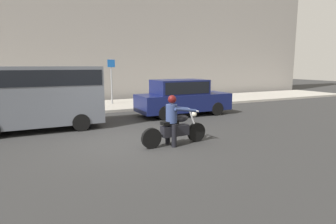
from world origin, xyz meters
TOP-DOWN VIEW (x-y plane):
  - ground_plane at (0.00, 0.00)m, footprint 80.00×80.00m
  - sidewalk_slab at (0.00, 8.00)m, footprint 40.00×4.40m
  - motorcycle_with_rider_denim_blue at (1.33, -0.92)m, footprint 2.19×0.70m
  - parked_sedan_navy at (4.10, 3.62)m, footprint 4.52×1.82m
  - parked_van_slate_gray at (-2.33, 3.17)m, footprint 4.67×1.96m
  - street_sign_post at (1.94, 8.28)m, footprint 0.44×0.08m

SIDE VIEW (x-z plane):
  - ground_plane at x=0.00m, z-range 0.00..0.00m
  - sidewalk_slab at x=0.00m, z-range 0.00..0.14m
  - motorcycle_with_rider_denim_blue at x=1.33m, z-range -0.14..1.39m
  - parked_sedan_navy at x=4.10m, z-range 0.02..1.74m
  - parked_van_slate_gray at x=-2.33m, z-range 0.19..2.55m
  - street_sign_post at x=1.94m, z-range 0.41..3.03m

